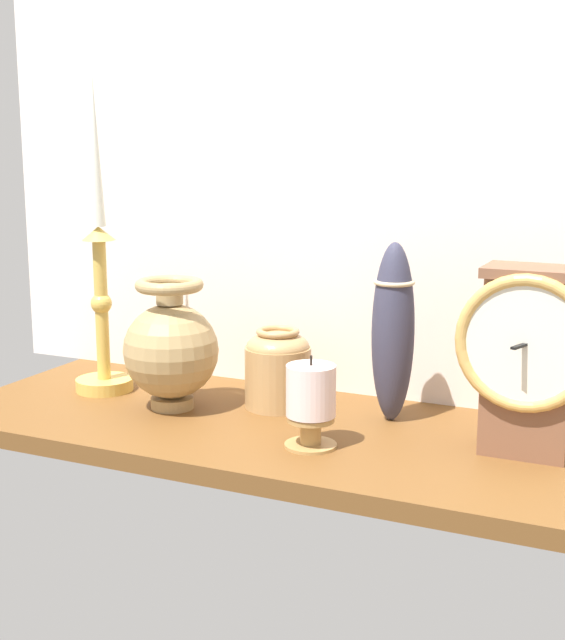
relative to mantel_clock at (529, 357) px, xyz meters
The scene contains 8 objects.
ground_plane 30.14cm from the mantel_clock, behind, with size 100.00×36.00×2.40cm, color brown.
back_wall 37.87cm from the mantel_clock, 148.10° to the left, with size 120.00×2.00×65.00cm, color white.
mantel_clock is the anchor object (origin of this frame).
candlestick_tall_left 61.93cm from the mantel_clock, behind, with size 8.48×8.48×45.78cm.
brass_vase_bulbous 47.99cm from the mantel_clock, behind, with size 13.15×13.15×18.19cm.
brass_vase_jar 35.75cm from the mantel_clock, behind, with size 9.24×9.24×11.18cm.
pillar_candle_front 26.16cm from the mantel_clock, 161.25° to the right, with size 6.43×6.43×11.45cm.
tall_ceramic_vase 19.56cm from the mantel_clock, 161.64° to the left, with size 5.61×5.61×23.86cm.
Camera 1 is at (44.65, -103.47, 37.43)cm, focal length 51.03 mm.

